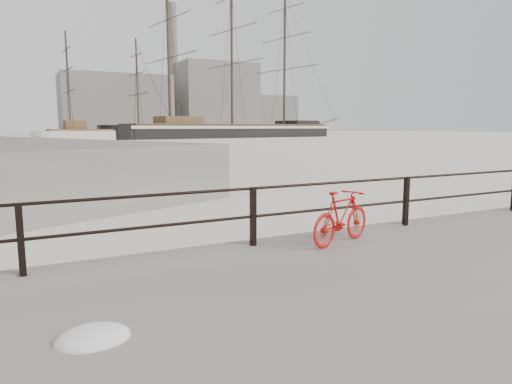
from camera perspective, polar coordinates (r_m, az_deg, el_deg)
name	(u,v)px	position (r m, az deg, el deg)	size (l,w,h in m)	color
ground	(399,240)	(10.05, 17.42, -5.77)	(400.00, 400.00, 0.00)	white
guardrail	(406,201)	(9.78, 18.25, -1.10)	(28.00, 0.10, 1.00)	black
bicycle	(341,217)	(7.97, 10.63, -3.10)	(1.55, 0.23, 0.93)	red
barque_black	(232,138)	(103.70, -2.97, 6.82)	(67.38, 22.05, 37.61)	black
schooner_mid	(107,140)	(89.57, -18.17, 6.22)	(27.21, 11.51, 19.73)	beige
industrial_west	(116,105)	(149.49, -17.14, 10.32)	(32.00, 18.00, 18.00)	gray
industrial_mid	(215,99)	(164.32, -5.18, 11.46)	(26.00, 20.00, 24.00)	gray
industrial_east	(265,115)	(178.47, 1.18, 9.62)	(20.00, 16.00, 14.00)	gray
smokestack	(174,70)	(165.52, -10.22, 14.82)	(2.80, 2.80, 44.00)	gray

